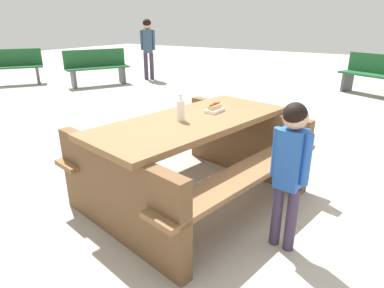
{
  "coord_description": "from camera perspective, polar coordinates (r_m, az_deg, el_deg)",
  "views": [
    {
      "loc": [
        -2.2,
        -1.43,
        1.52
      ],
      "look_at": [
        0.0,
        0.0,
        0.52
      ],
      "focal_mm": 30.68,
      "sensor_mm": 36.0,
      "label": 1
    }
  ],
  "objects": [
    {
      "name": "park_bench_mid",
      "position": [
        8.58,
        -16.19,
        12.8
      ],
      "size": [
        1.52,
        1.02,
        0.85
      ],
      "color": "#1E592D",
      "rests_on": "ground"
    },
    {
      "name": "bystander_adult",
      "position": [
        9.09,
        -7.7,
        17.25
      ],
      "size": [
        0.31,
        0.32,
        1.55
      ],
      "color": "#3F334C",
      "rests_on": "ground"
    },
    {
      "name": "park_bench_far",
      "position": [
        9.46,
        -29.09,
        11.73
      ],
      "size": [
        1.46,
        1.18,
        0.85
      ],
      "color": "#1E592D",
      "rests_on": "ground"
    },
    {
      "name": "child_in_coat",
      "position": [
        2.22,
        16.75,
        -2.61
      ],
      "size": [
        0.17,
        0.26,
        1.05
      ],
      "color": "#3F334C",
      "rests_on": "ground"
    },
    {
      "name": "hotdog_tray",
      "position": [
        2.94,
        3.96,
        6.17
      ],
      "size": [
        0.19,
        0.12,
        0.08
      ],
      "color": "white",
      "rests_on": "picnic_table"
    },
    {
      "name": "ground_plane",
      "position": [
        3.03,
        -0.0,
        -9.31
      ],
      "size": [
        30.0,
        30.0,
        0.0
      ],
      "primitive_type": "plane",
      "color": "#ADA599",
      "rests_on": "ground"
    },
    {
      "name": "picnic_table",
      "position": [
        2.84,
        -0.0,
        -1.52
      ],
      "size": [
        2.03,
        1.71,
        0.75
      ],
      "color": "brown",
      "rests_on": "ground"
    },
    {
      "name": "soda_bottle",
      "position": [
        2.66,
        -1.98,
        6.18
      ],
      "size": [
        0.06,
        0.06,
        0.22
      ],
      "color": "silver",
      "rests_on": "picnic_table"
    },
    {
      "name": "park_bench_near",
      "position": [
        8.04,
        29.48,
        10.5
      ],
      "size": [
        1.0,
        1.53,
        0.85
      ],
      "color": "#1E592D",
      "rests_on": "ground"
    }
  ]
}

